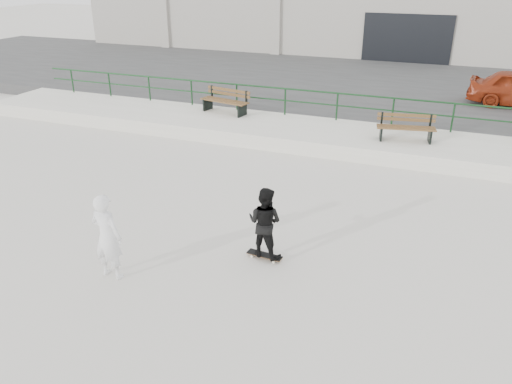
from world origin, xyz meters
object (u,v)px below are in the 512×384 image
at_px(standing_skater, 265,222).
at_px(bench_right, 406,128).
at_px(bench_left, 226,101).
at_px(seated_skater, 107,237).
at_px(skateboard, 265,255).

bearing_deg(standing_skater, bench_right, -97.60).
height_order(bench_left, bench_right, bench_left).
relative_size(bench_right, standing_skater, 1.23).
bearing_deg(standing_skater, seated_skater, 40.46).
relative_size(bench_left, bench_right, 1.07).
xyz_separation_m(standing_skater, seated_skater, (-2.65, -1.74, 0.03)).
height_order(skateboard, seated_skater, seated_skater).
bearing_deg(bench_left, bench_right, 4.46).
relative_size(standing_skater, seated_skater, 0.86).
bearing_deg(bench_right, bench_left, 161.50).
distance_m(bench_right, standing_skater, 7.96).
xyz_separation_m(bench_left, skateboard, (4.82, -8.60, -0.88)).
xyz_separation_m(skateboard, seated_skater, (-2.65, -1.74, 0.83)).
bearing_deg(seated_skater, bench_right, -112.99).
bearing_deg(bench_left, skateboard, -48.71).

